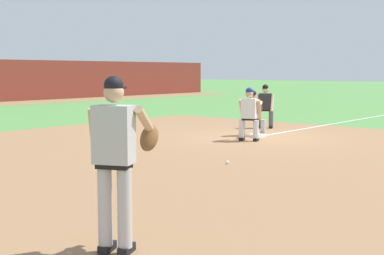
{
  "coord_description": "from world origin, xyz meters",
  "views": [
    {
      "loc": [
        -12.89,
        -8.45,
        1.91
      ],
      "look_at": [
        -6.49,
        -3.04,
        1.02
      ],
      "focal_mm": 50.0,
      "sensor_mm": 36.0,
      "label": 1
    }
  ],
  "objects_px": {
    "baseball": "(227,162)",
    "pitcher": "(117,154)",
    "first_base_bag": "(257,136)",
    "first_baseman": "(253,111)",
    "umpire": "(265,104)",
    "baserunner": "(249,112)"
  },
  "relations": [
    {
      "from": "baseball",
      "to": "pitcher",
      "type": "height_order",
      "value": "pitcher"
    },
    {
      "from": "first_base_bag",
      "to": "first_baseman",
      "type": "relative_size",
      "value": 0.28
    },
    {
      "from": "first_base_bag",
      "to": "umpire",
      "type": "relative_size",
      "value": 0.26
    },
    {
      "from": "first_base_bag",
      "to": "umpire",
      "type": "distance_m",
      "value": 2.61
    },
    {
      "from": "baseball",
      "to": "umpire",
      "type": "height_order",
      "value": "umpire"
    },
    {
      "from": "baseball",
      "to": "umpire",
      "type": "bearing_deg",
      "value": 26.37
    },
    {
      "from": "baseball",
      "to": "first_baseman",
      "type": "relative_size",
      "value": 0.06
    },
    {
      "from": "pitcher",
      "to": "umpire",
      "type": "bearing_deg",
      "value": 25.57
    },
    {
      "from": "first_base_bag",
      "to": "umpire",
      "type": "height_order",
      "value": "umpire"
    },
    {
      "from": "umpire",
      "to": "first_baseman",
      "type": "bearing_deg",
      "value": -156.33
    },
    {
      "from": "baseball",
      "to": "pitcher",
      "type": "distance_m",
      "value": 5.66
    },
    {
      "from": "first_base_bag",
      "to": "baserunner",
      "type": "bearing_deg",
      "value": -160.75
    },
    {
      "from": "baseball",
      "to": "first_baseman",
      "type": "height_order",
      "value": "first_baseman"
    },
    {
      "from": "baseball",
      "to": "baserunner",
      "type": "distance_m",
      "value": 3.81
    },
    {
      "from": "umpire",
      "to": "pitcher",
      "type": "bearing_deg",
      "value": -154.43
    },
    {
      "from": "first_base_bag",
      "to": "pitcher",
      "type": "bearing_deg",
      "value": -154.85
    },
    {
      "from": "first_base_bag",
      "to": "baserunner",
      "type": "xyz_separation_m",
      "value": [
        -0.85,
        -0.3,
        0.75
      ]
    },
    {
      "from": "first_base_bag",
      "to": "pitcher",
      "type": "xyz_separation_m",
      "value": [
        -9.23,
        -4.33,
        1.01
      ]
    },
    {
      "from": "baserunner",
      "to": "baseball",
      "type": "bearing_deg",
      "value": -152.54
    },
    {
      "from": "first_base_bag",
      "to": "first_baseman",
      "type": "height_order",
      "value": "first_baseman"
    },
    {
      "from": "first_base_bag",
      "to": "baseball",
      "type": "relative_size",
      "value": 5.14
    },
    {
      "from": "umpire",
      "to": "first_base_bag",
      "type": "bearing_deg",
      "value": -152.72
    }
  ]
}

